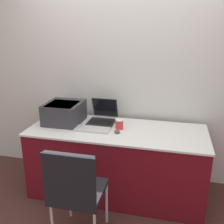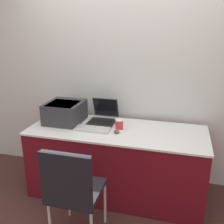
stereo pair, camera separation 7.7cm
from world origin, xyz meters
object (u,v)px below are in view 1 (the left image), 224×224
laptop_left (103,117)px  chair (75,187)px  external_keyboard (93,129)px  coffee_cup (119,124)px  printer (64,112)px  mouse (117,132)px

laptop_left → chair: size_ratio=0.38×
external_keyboard → coffee_cup: coffee_cup is taller
printer → mouse: size_ratio=6.87×
external_keyboard → chair: 0.78m
printer → mouse: printer is taller
laptop_left → external_keyboard: size_ratio=0.92×
printer → coffee_cup: size_ratio=4.06×
external_keyboard → chair: chair is taller
mouse → external_keyboard: bearing=175.4°
external_keyboard → mouse: (0.27, -0.02, 0.01)m
printer → mouse: 0.69m
laptop_left → external_keyboard: 0.29m
coffee_cup → chair: 0.91m
coffee_cup → laptop_left: bearing=143.5°
laptop_left → mouse: laptop_left is taller
laptop_left → external_keyboard: laptop_left is taller
printer → external_keyboard: 0.43m
printer → coffee_cup: 0.66m
coffee_cup → external_keyboard: bearing=-158.0°
external_keyboard → coffee_cup: size_ratio=3.65×
printer → laptop_left: bearing=16.7°
chair → coffee_cup: bearing=77.4°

